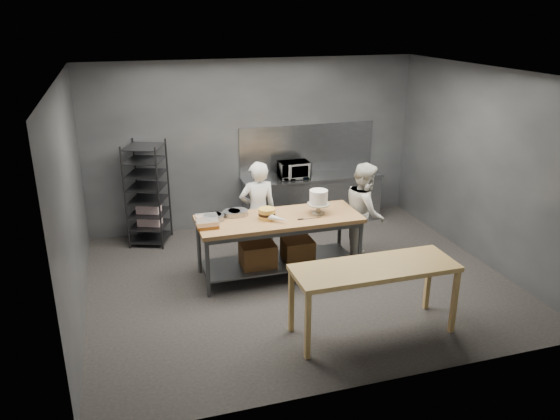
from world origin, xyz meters
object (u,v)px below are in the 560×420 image
Objects in this scene: microwave at (294,170)px; frosted_cake_stand at (319,199)px; work_table at (277,239)px; near_counter at (375,272)px; chef_behind at (258,211)px; chef_right at (364,212)px; layer_cake at (267,214)px; speed_rack at (148,195)px.

frosted_cake_stand reaches higher than microwave.
near_counter is (0.67, -1.84, 0.24)m from work_table.
chef_behind is at bearing 107.69° from near_counter.
microwave is at bearing 39.03° from chef_right.
chef_behind reaches higher than layer_cake.
speed_rack reaches higher than microwave.
layer_cake reaches higher than work_table.
chef_right is 2.92× the size of microwave.
frosted_cake_stand is (-0.25, -1.92, 0.10)m from microwave.
microwave is 1.94m from frosted_cake_stand.
work_table is 1.97m from near_counter.
work_table is 1.20× the size of near_counter.
frosted_cake_stand is (0.76, -0.66, 0.35)m from chef_behind.
frosted_cake_stand reaches higher than near_counter.
chef_right is at bearing 67.94° from near_counter.
speed_rack is (-1.73, 1.83, 0.28)m from work_table.
near_counter is 3.76m from microwave.
speed_rack is 2.62m from microwave.
work_table is 0.86m from frosted_cake_stand.
near_counter is at bearing 107.59° from chef_behind.
speed_rack is 2.42m from layer_cake.
layer_cake is at bearing -177.59° from work_table.
frosted_cake_stand is (2.36, -1.84, 0.30)m from speed_rack.
chef_right is 1.65m from layer_cake.
microwave is (0.22, 3.74, 0.24)m from near_counter.
microwave is at bearing 86.69° from near_counter.
near_counter is at bearing 178.46° from chef_right.
work_table is 0.46m from layer_cake.
near_counter is 2.02m from layer_cake.
speed_rack is 4.82× the size of frosted_cake_stand.
frosted_cake_stand is at bearing 138.75° from chef_behind.
work_table is 1.37× the size of speed_rack.
chef_behind reaches higher than near_counter.
chef_behind is 0.68m from layer_cake.
near_counter is 1.24× the size of chef_behind.
work_table is at bearing -46.59° from speed_rack.
microwave is at bearing -128.80° from chef_behind.
speed_rack is 3.23× the size of microwave.
work_table is 0.70m from chef_behind.
microwave is (0.88, 1.91, 0.48)m from work_table.
layer_cake is (-1.63, -0.16, 0.21)m from chef_right.
work_table is 6.61× the size of frosted_cake_stand.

